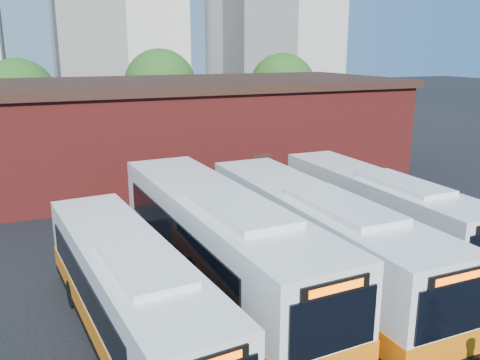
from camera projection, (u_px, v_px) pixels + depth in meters
name	position (u px, v px, depth m)	size (l,w,h in m)	color
ground	(358.00, 312.00, 16.67)	(220.00, 220.00, 0.00)	black
bus_west	(130.00, 297.00, 14.64)	(3.56, 11.80, 3.17)	white
bus_midwest	(218.00, 248.00, 17.56)	(3.69, 14.00, 3.77)	white
bus_mideast	(315.00, 243.00, 18.22)	(3.04, 13.31, 3.61)	white
bus_east	(378.00, 213.00, 21.90)	(2.73, 12.13, 3.29)	white
depot_building	(183.00, 128.00, 33.72)	(28.60, 12.60, 6.40)	maroon
tree_west	(19.00, 97.00, 40.37)	(6.00, 6.00, 7.65)	#382314
tree_mid	(160.00, 85.00, 46.50)	(6.56, 6.56, 8.36)	#382314
tree_east	(282.00, 87.00, 47.97)	(6.24, 6.24, 7.96)	#382314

